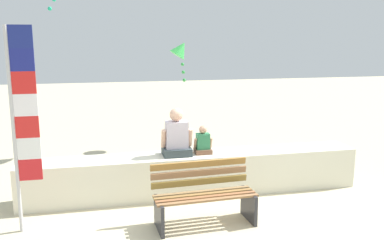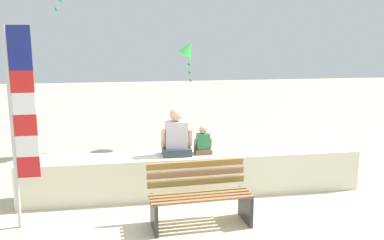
% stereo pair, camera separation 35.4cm
% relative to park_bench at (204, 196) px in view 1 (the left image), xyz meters
% --- Properties ---
extents(ground_plane, '(40.00, 40.00, 0.00)m').
position_rel_park_bench_xyz_m(ground_plane, '(0.12, 0.12, -0.41)').
color(ground_plane, beige).
extents(seawall_ledge, '(5.82, 0.65, 0.71)m').
position_rel_park_bench_xyz_m(seawall_ledge, '(0.12, 1.20, -0.05)').
color(seawall_ledge, beige).
rests_on(seawall_ledge, ground).
extents(park_bench, '(1.51, 0.69, 0.88)m').
position_rel_park_bench_xyz_m(park_bench, '(0.00, 0.00, 0.00)').
color(park_bench, '#926741').
rests_on(park_bench, ground).
extents(person_adult, '(0.53, 0.39, 0.82)m').
position_rel_park_bench_xyz_m(person_adult, '(-0.18, 1.20, 0.62)').
color(person_adult, '#344044').
rests_on(person_adult, seawall_ledge).
extents(person_child, '(0.32, 0.24, 0.49)m').
position_rel_park_bench_xyz_m(person_child, '(0.28, 1.20, 0.49)').
color(person_child, brown).
rests_on(person_child, seawall_ledge).
extents(flag_banner, '(0.36, 0.05, 2.85)m').
position_rel_park_bench_xyz_m(flag_banner, '(-2.47, 0.29, 1.23)').
color(flag_banner, '#B7B7BC').
rests_on(flag_banner, ground).
extents(kite_green, '(0.54, 0.65, 1.02)m').
position_rel_park_bench_xyz_m(kite_green, '(0.54, 4.52, 1.98)').
color(kite_green, green).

